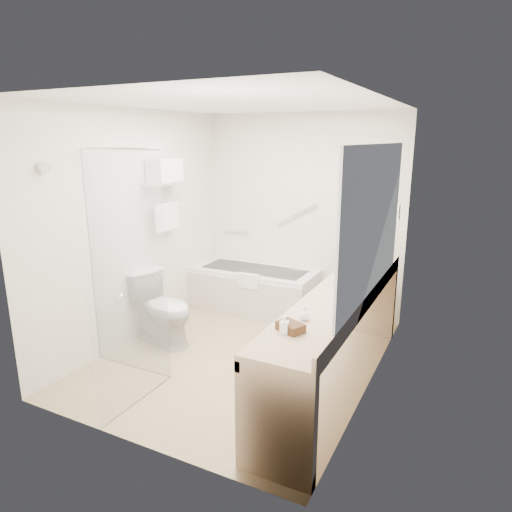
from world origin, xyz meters
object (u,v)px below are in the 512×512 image
at_px(toilet, 162,308).
at_px(amenity_basket, 290,327).
at_px(water_bottle_left, 359,261).
at_px(vanity_counter, 337,320).
at_px(bathtub, 254,289).

distance_m(toilet, amenity_basket, 2.14).
bearing_deg(water_bottle_left, vanity_counter, -85.84).
height_order(bathtub, toilet, toilet).
relative_size(vanity_counter, toilet, 3.40).
height_order(bathtub, vanity_counter, vanity_counter).
xyz_separation_m(amenity_basket, water_bottle_left, (0.03, 1.79, 0.06)).
bearing_deg(bathtub, toilet, -108.67).
bearing_deg(amenity_basket, bathtub, 122.60).
distance_m(amenity_basket, water_bottle_left, 1.79).
distance_m(vanity_counter, toilet, 1.99).
relative_size(toilet, amenity_basket, 4.16).
xyz_separation_m(vanity_counter, amenity_basket, (-0.10, -0.84, 0.24)).
distance_m(toilet, water_bottle_left, 2.18).
height_order(bathtub, amenity_basket, amenity_basket).
bearing_deg(toilet, water_bottle_left, -51.33).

